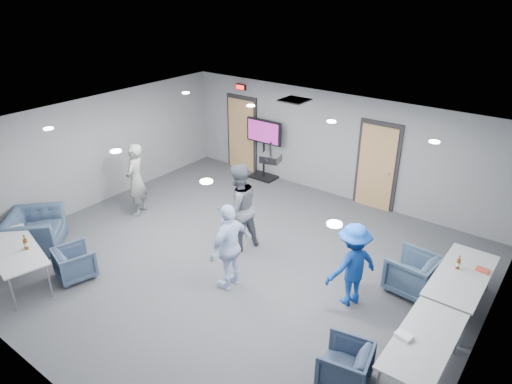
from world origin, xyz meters
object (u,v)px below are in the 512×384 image
Objects in this scene: person_c at (230,247)px; person_d at (352,265)px; chair_front_a at (75,263)px; chair_front_b at (35,231)px; chair_right_c at (345,365)px; person_b at (238,207)px; chair_right_a at (412,273)px; table_front_left at (15,251)px; person_a at (136,180)px; bottle_right at (458,264)px; table_right_b at (424,342)px; tv_stand at (264,146)px; table_right_a at (462,276)px; projector at (271,158)px; bottle_front at (26,244)px.

person_d is at bearing 115.27° from person_c.
chair_front_b reaches higher than chair_front_a.
person_b is at bearing -129.52° from chair_right_c.
chair_right_a is 0.42× the size of table_front_left.
bottle_right is at bearing 72.85° from person_a.
table_right_b reaches higher than chair_front_a.
tv_stand is (-5.23, 2.57, 0.60)m from chair_right_a.
table_right_a is at bearing 93.04° from chair_right_a.
projector is (3.59, 3.06, 1.72)m from table_front_left.
person_c is 2.90m from chair_right_c.
table_front_left is (-2.52, -3.45, -0.26)m from person_b.
tv_stand reaches higher than chair_right_a.
person_a is 3.75m from tv_stand.
table_right_b is 1.04× the size of tv_stand.
table_front_left is at bearing -53.65° from person_c.
table_front_left is 7.58× the size of bottle_right.
person_d is (1.99, 0.90, -0.07)m from person_c.
person_c reaches higher than chair_front_a.
table_right_a is at bearing 151.77° from chair_right_c.
person_b is at bearing 74.30° from table_right_b.
person_a reaches higher than bottle_right.
person_d is (2.72, -0.24, -0.17)m from person_b.
chair_right_a is 3.33m from projector.
chair_right_c is (0.00, -2.64, -0.05)m from chair_right_a.
chair_front_a is 2.64× the size of bottle_right.
table_front_left is at bearing -18.85° from person_a.
chair_right_a is 3.16× the size of bottle_right.
chair_front_a is (-4.53, -2.49, -0.47)m from person_d.
person_c is at bearing 50.72° from person_a.
person_a is at bearing -62.12° from person_d.
table_right_b is at bearing 32.18° from table_front_left.
person_b reaches higher than bottle_right.
bottle_right is at bearing 32.44° from bottle_front.
table_right_b is at bearing -150.17° from chair_front_a.
person_c is at bearing 88.91° from table_right_b.
person_c is 3.74m from bottle_front.
person_b reaches higher than bottle_front.
person_d reaches higher than table_right_b.
person_a reaches higher than chair_right_c.
chair_front_b is 7.87m from table_right_b.
tv_stand is (-5.93, 2.49, 0.15)m from bottle_right.
person_d is 0.87× the size of table_right_b.
chair_front_b is (-0.54, -2.34, -0.51)m from person_a.
chair_right_a is 0.43× the size of table_right_a.
bottle_right reaches higher than chair_right_c.
person_a is at bearing -58.56° from chair_front_b.
projector reaches higher than bottle_right.
chair_front_a is at bearing 59.63° from table_front_left.
chair_right_a is 7.68m from chair_front_b.
person_d is 5.70m from tv_stand.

